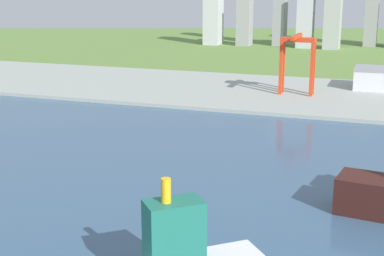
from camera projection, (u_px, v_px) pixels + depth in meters
ground_plane at (194, 175)px, 248.76m from camera, size 2400.00×2400.00×0.00m
water_bay at (135, 230)px, 193.95m from camera, size 840.00×360.00×0.15m
industrial_pier at (279, 93)px, 421.96m from camera, size 840.00×140.00×2.50m
port_crane_red at (298, 52)px, 403.30m from camera, size 23.95×34.06×42.77m
distant_skyline at (313, 11)px, 719.61m from camera, size 252.45×76.10×135.04m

